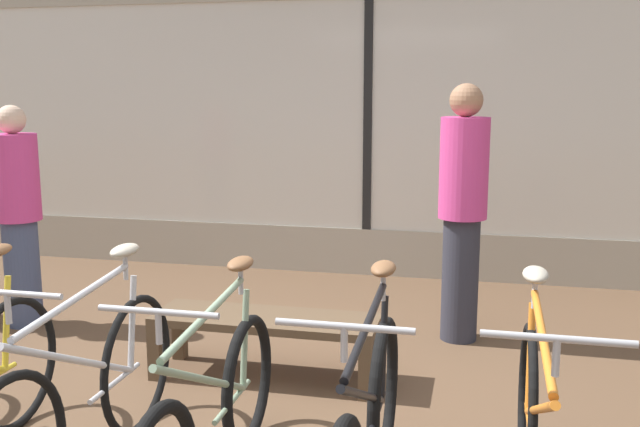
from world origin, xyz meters
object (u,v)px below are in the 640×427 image
Objects in this scene: bicycle_center at (211,419)px; display_bench at (266,327)px; bicycle_center_left at (85,397)px; customer_near_rack at (463,207)px; customer_by_window at (18,212)px.

bicycle_center reaches higher than display_bench.
customer_near_rack is at bearing 55.21° from bicycle_center_left.
customer_near_rack is (1.60, 2.30, 0.56)m from bicycle_center_left.
customer_near_rack is 1.09× the size of customer_by_window.
customer_by_window is at bearing 140.10° from bicycle_center.
customer_near_rack is at bearing 66.90° from bicycle_center.
customer_by_window is at bearing 131.28° from bicycle_center_left.
customer_by_window is (-3.25, -0.42, -0.09)m from customer_near_rack.
customer_near_rack reaches higher than customer_by_window.
bicycle_center_left is at bearing -124.79° from customer_near_rack.
display_bench is at bearing -139.63° from customer_near_rack.
bicycle_center is at bearing -1.01° from bicycle_center_left.
display_bench is 0.84× the size of customer_by_window.
bicycle_center_left is at bearing 178.99° from bicycle_center.
bicycle_center_left reaches higher than bicycle_center.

